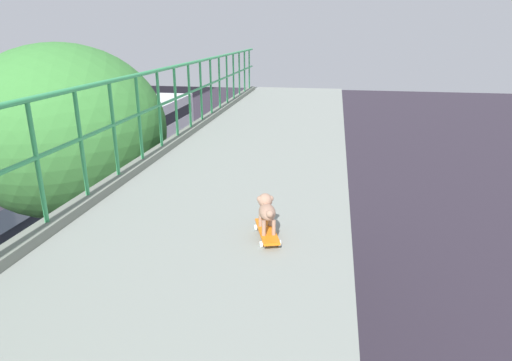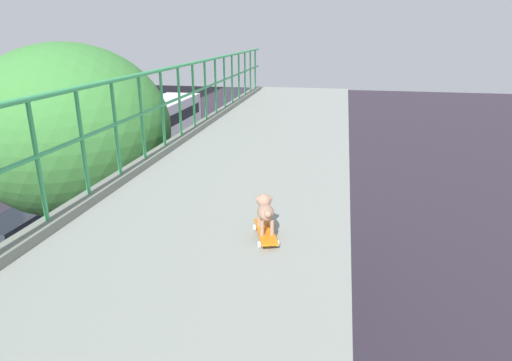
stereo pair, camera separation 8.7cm
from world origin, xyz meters
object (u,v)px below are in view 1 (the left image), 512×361
(car_white_sixth, at_px, (0,243))
(small_dog, at_px, (267,209))
(toy_skateboard, at_px, (267,232))
(car_green_seventh, at_px, (149,208))
(city_bus, at_px, (149,126))
(car_black_fifth, at_px, (41,295))

(car_white_sixth, height_order, small_dog, small_dog)
(car_white_sixth, relative_size, toy_skateboard, 7.86)
(car_green_seventh, relative_size, toy_skateboard, 7.79)
(car_green_seventh, height_order, city_bus, city_bus)
(city_bus, distance_m, toy_skateboard, 25.24)
(car_white_sixth, distance_m, car_green_seventh, 5.48)
(car_black_fifth, bearing_deg, car_green_seventh, 87.10)
(small_dog, bearing_deg, city_bus, 116.22)
(car_black_fifth, relative_size, city_bus, 0.39)
(car_black_fifth, height_order, toy_skateboard, toy_skateboard)
(small_dog, bearing_deg, car_black_fifth, 142.07)
(car_black_fifth, distance_m, small_dog, 10.49)
(small_dog, bearing_deg, car_white_sixth, 142.11)
(car_green_seventh, bearing_deg, car_white_sixth, -133.40)
(car_white_sixth, bearing_deg, small_dog, -37.89)
(car_green_seventh, height_order, small_dog, small_dog)
(car_green_seventh, height_order, toy_skateboard, toy_skateboard)
(toy_skateboard, xyz_separation_m, small_dog, (-0.01, 0.02, 0.22))
(city_bus, bearing_deg, small_dog, -63.78)
(car_black_fifth, xyz_separation_m, city_bus, (-3.89, 16.79, 1.12))
(car_green_seventh, xyz_separation_m, small_dog, (6.77, -12.18, 5.44))
(car_black_fifth, distance_m, toy_skateboard, 10.40)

